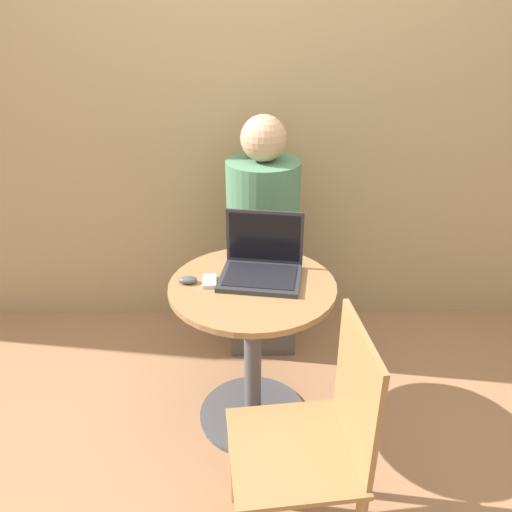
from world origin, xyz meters
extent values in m
plane|color=#9E704C|center=(0.00, 0.00, 0.00)|extent=(12.00, 12.00, 0.00)
cube|color=tan|center=(0.00, 0.90, 1.30)|extent=(7.00, 0.05, 2.60)
cylinder|color=#4C4C51|center=(0.00, 0.00, 0.01)|extent=(0.49, 0.49, 0.02)
cylinder|color=#4C4C51|center=(0.00, 0.00, 0.35)|extent=(0.08, 0.08, 0.66)
cylinder|color=olive|center=(0.00, 0.00, 0.69)|extent=(0.68, 0.68, 0.02)
cube|color=#2D2D33|center=(0.03, 0.03, 0.72)|extent=(0.36, 0.30, 0.02)
cube|color=black|center=(0.03, 0.03, 0.73)|extent=(0.31, 0.24, 0.00)
cube|color=#2D2D33|center=(0.05, 0.15, 0.84)|extent=(0.32, 0.06, 0.23)
cube|color=black|center=(0.05, 0.15, 0.84)|extent=(0.29, 0.05, 0.21)
cube|color=silver|center=(-0.17, 0.01, 0.71)|extent=(0.06, 0.10, 0.02)
ellipsoid|color=#4C4C51|center=(-0.26, 0.01, 0.72)|extent=(0.07, 0.05, 0.03)
cylinder|color=#9E7042|center=(-0.07, -0.44, 0.22)|extent=(0.04, 0.04, 0.43)
cylinder|color=#9E7042|center=(0.28, -0.40, 0.22)|extent=(0.04, 0.04, 0.43)
cube|color=#9E7042|center=(0.13, -0.60, 0.44)|extent=(0.44, 0.44, 0.02)
cube|color=#9E7042|center=(0.32, -0.58, 0.66)|extent=(0.06, 0.37, 0.43)
cube|color=#4C4742|center=(0.05, 0.69, 0.22)|extent=(0.35, 0.51, 0.44)
cylinder|color=#4C7F5B|center=(0.05, 0.56, 0.74)|extent=(0.36, 0.36, 0.61)
sphere|color=tan|center=(0.05, 0.56, 1.16)|extent=(0.22, 0.22, 0.22)
camera|label=1|loc=(0.00, -1.74, 1.71)|focal=35.00mm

